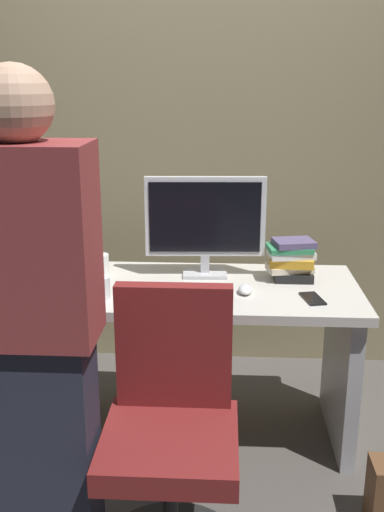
# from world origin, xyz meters

# --- Properties ---
(ground_plane) EXTENTS (9.00, 9.00, 0.00)m
(ground_plane) POSITION_xyz_m (0.00, 0.00, 0.00)
(ground_plane) COLOR #4C4742
(wall_back) EXTENTS (6.40, 0.10, 3.00)m
(wall_back) POSITION_xyz_m (0.00, 0.83, 1.50)
(wall_back) COLOR #8C7F5B
(wall_back) RESTS_ON ground
(desk) EXTENTS (1.45, 0.66, 0.72)m
(desk) POSITION_xyz_m (0.00, 0.00, 0.50)
(desk) COLOR beige
(desk) RESTS_ON ground
(office_chair) EXTENTS (0.52, 0.52, 0.94)m
(office_chair) POSITION_xyz_m (-0.03, -0.74, 0.43)
(office_chair) COLOR black
(office_chair) RESTS_ON ground
(person_at_desk) EXTENTS (0.40, 0.24, 1.64)m
(person_at_desk) POSITION_xyz_m (-0.44, -0.84, 0.84)
(person_at_desk) COLOR #262838
(person_at_desk) RESTS_ON ground
(monitor) EXTENTS (0.54, 0.15, 0.46)m
(monitor) POSITION_xyz_m (0.05, 0.14, 0.98)
(monitor) COLOR silver
(monitor) RESTS_ON desk
(keyboard) EXTENTS (0.43, 0.14, 0.02)m
(keyboard) POSITION_xyz_m (-0.06, -0.11, 0.73)
(keyboard) COLOR #262626
(keyboard) RESTS_ON desk
(mouse) EXTENTS (0.06, 0.10, 0.03)m
(mouse) POSITION_xyz_m (0.23, -0.08, 0.74)
(mouse) COLOR white
(mouse) RESTS_ON desk
(cup_near_keyboard) EXTENTS (0.07, 0.07, 0.09)m
(cup_near_keyboard) POSITION_xyz_m (-0.37, -0.17, 0.77)
(cup_near_keyboard) COLOR silver
(cup_near_keyboard) RESTS_ON desk
(cup_by_monitor) EXTENTS (0.07, 0.07, 0.10)m
(cup_by_monitor) POSITION_xyz_m (-0.43, 0.13, 0.77)
(cup_by_monitor) COLOR white
(cup_by_monitor) RESTS_ON desk
(book_stack) EXTENTS (0.22, 0.17, 0.18)m
(book_stack) POSITION_xyz_m (0.44, 0.11, 0.82)
(book_stack) COLOR black
(book_stack) RESTS_ON desk
(cell_phone) EXTENTS (0.10, 0.16, 0.01)m
(cell_phone) POSITION_xyz_m (0.50, -0.14, 0.73)
(cell_phone) COLOR black
(cell_phone) RESTS_ON desk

